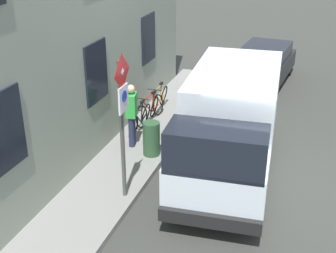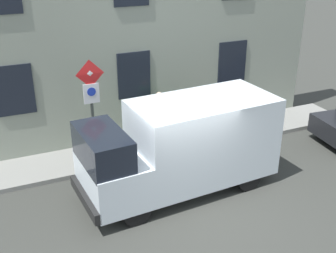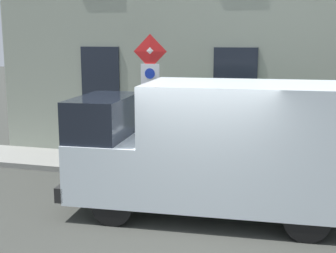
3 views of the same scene
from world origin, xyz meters
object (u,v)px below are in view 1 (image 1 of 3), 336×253
(parked_hatchback, at_px, (264,63))
(bicycle_orange, at_px, (159,100))
(sign_post_stacked, at_px, (123,107))
(pedestrian, at_px, (132,113))
(litter_bin, at_px, (151,139))
(bicycle_black, at_px, (140,120))
(bicycle_red, at_px, (150,109))
(delivery_van, at_px, (231,124))

(parked_hatchback, xyz_separation_m, bicycle_orange, (2.70, 4.35, -0.22))
(sign_post_stacked, bearing_deg, pedestrian, -70.95)
(bicycle_orange, height_order, litter_bin, litter_bin)
(bicycle_black, height_order, litter_bin, litter_bin)
(bicycle_red, bearing_deg, bicycle_black, 8.01)
(litter_bin, bearing_deg, parked_hatchback, -104.79)
(sign_post_stacked, bearing_deg, litter_bin, -86.10)
(sign_post_stacked, bearing_deg, bicycle_red, -77.03)
(bicycle_red, xyz_separation_m, pedestrian, (-0.12, 1.69, 0.56))
(sign_post_stacked, height_order, delivery_van, sign_post_stacked)
(sign_post_stacked, relative_size, parked_hatchback, 0.75)
(bicycle_red, distance_m, pedestrian, 1.78)
(parked_hatchback, relative_size, bicycle_orange, 2.42)
(parked_hatchback, bearing_deg, bicycle_black, -18.73)
(bicycle_red, bearing_deg, parked_hatchback, 160.40)
(delivery_van, xyz_separation_m, pedestrian, (2.72, -0.46, -0.26))
(sign_post_stacked, xyz_separation_m, litter_bin, (0.14, -2.01, -1.66))
(pedestrian, bearing_deg, litter_bin, -39.86)
(parked_hatchback, height_order, bicycle_black, parked_hatchback)
(bicycle_black, bearing_deg, bicycle_orange, 178.29)
(delivery_van, xyz_separation_m, bicycle_red, (2.84, -2.15, -0.82))
(delivery_van, bearing_deg, parked_hatchback, 177.41)
(delivery_van, height_order, pedestrian, delivery_van)
(bicycle_orange, xyz_separation_m, litter_bin, (-0.79, 2.88, 0.08))
(bicycle_black, distance_m, pedestrian, 1.03)
(parked_hatchback, height_order, bicycle_orange, parked_hatchback)
(pedestrian, bearing_deg, bicycle_orange, 80.21)
(delivery_van, bearing_deg, litter_bin, -96.68)
(delivery_van, relative_size, bicycle_red, 3.19)
(delivery_van, bearing_deg, bicycle_orange, -140.09)
(bicycle_black, distance_m, litter_bin, 1.44)
(bicycle_red, bearing_deg, delivery_van, 60.83)
(delivery_van, height_order, litter_bin, delivery_van)
(litter_bin, bearing_deg, delivery_van, 176.99)
(parked_hatchback, bearing_deg, bicycle_orange, -26.41)
(bicycle_orange, bearing_deg, parked_hatchback, 145.61)
(bicycle_orange, bearing_deg, litter_bin, 12.91)
(bicycle_black, bearing_deg, parked_hatchback, 154.12)
(bicycle_red, bearing_deg, sign_post_stacked, 20.90)
(parked_hatchback, bearing_deg, sign_post_stacked, -5.40)
(pedestrian, height_order, litter_bin, pedestrian)
(bicycle_orange, distance_m, litter_bin, 2.98)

